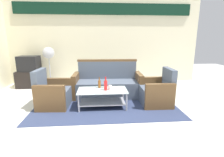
# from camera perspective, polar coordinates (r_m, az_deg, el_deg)

# --- Properties ---
(ground_plane) EXTENTS (14.00, 14.00, 0.00)m
(ground_plane) POSITION_cam_1_polar(r_m,az_deg,el_deg) (3.38, -0.11, -13.84)
(ground_plane) COLOR white
(wall_back) EXTENTS (6.52, 0.19, 2.80)m
(wall_back) POSITION_cam_1_polar(r_m,az_deg,el_deg) (6.06, -2.43, 12.63)
(wall_back) COLOR beige
(wall_back) RESTS_ON ground
(rug) EXTENTS (3.24, 2.00, 0.01)m
(rug) POSITION_cam_1_polar(r_m,az_deg,el_deg) (4.16, -2.13, -8.40)
(rug) COLOR #2D3856
(rug) RESTS_ON ground
(couch) EXTENTS (1.82, 0.80, 0.96)m
(couch) POSITION_cam_1_polar(r_m,az_deg,el_deg) (4.64, -1.48, -2.05)
(couch) COLOR #4C5666
(couch) RESTS_ON rug
(armchair_left) EXTENTS (0.74, 0.80, 0.85)m
(armchair_left) POSITION_cam_1_polar(r_m,az_deg,el_deg) (4.17, -19.01, -4.97)
(armchair_left) COLOR #4C5666
(armchair_left) RESTS_ON rug
(armchair_right) EXTENTS (0.71, 0.77, 0.85)m
(armchair_right) POSITION_cam_1_polar(r_m,az_deg,el_deg) (4.20, 14.60, -4.52)
(armchair_right) COLOR #4C5666
(armchair_right) RESTS_ON rug
(coffee_table) EXTENTS (1.10, 0.60, 0.40)m
(coffee_table) POSITION_cam_1_polar(r_m,az_deg,el_deg) (3.90, -3.18, -5.73)
(coffee_table) COLOR silver
(coffee_table) RESTS_ON rug
(bottle_brown) EXTENTS (0.06, 0.06, 0.25)m
(bottle_brown) POSITION_cam_1_polar(r_m,az_deg,el_deg) (4.00, -4.21, -1.77)
(bottle_brown) COLOR brown
(bottle_brown) RESTS_ON coffee_table
(bottle_green) EXTENTS (0.07, 0.07, 0.25)m
(bottle_green) POSITION_cam_1_polar(r_m,az_deg,el_deg) (4.00, -2.10, -1.75)
(bottle_green) COLOR #2D8C38
(bottle_green) RESTS_ON coffee_table
(bottle_red) EXTENTS (0.07, 0.07, 0.31)m
(bottle_red) POSITION_cam_1_polar(r_m,az_deg,el_deg) (3.80, -2.12, -2.21)
(bottle_red) COLOR red
(bottle_red) RESTS_ON coffee_table
(cup) EXTENTS (0.08, 0.08, 0.10)m
(cup) POSITION_cam_1_polar(r_m,az_deg,el_deg) (3.86, -0.63, -2.99)
(cup) COLOR silver
(cup) RESTS_ON coffee_table
(tv_stand) EXTENTS (0.80, 0.50, 0.52)m
(tv_stand) POSITION_cam_1_polar(r_m,az_deg,el_deg) (6.10, -25.35, -0.16)
(tv_stand) COLOR black
(tv_stand) RESTS_ON ground
(television) EXTENTS (0.63, 0.49, 0.48)m
(television) POSITION_cam_1_polar(r_m,az_deg,el_deg) (6.01, -25.80, 4.48)
(television) COLOR black
(television) RESTS_ON tv_stand
(pedestal_fan) EXTENTS (0.36, 0.36, 1.27)m
(pedestal_fan) POSITION_cam_1_polar(r_m,az_deg,el_deg) (5.84, -20.29, 7.26)
(pedestal_fan) COLOR #2D2D33
(pedestal_fan) RESTS_ON ground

